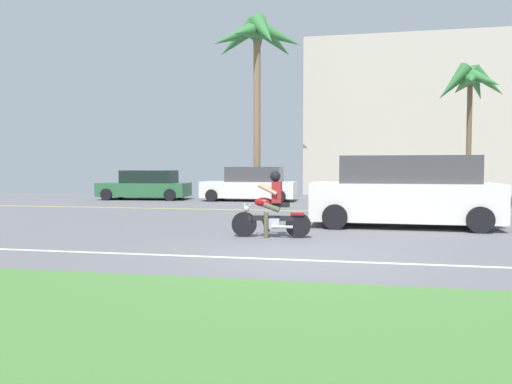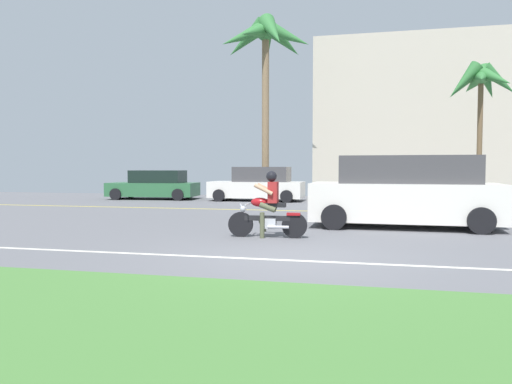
# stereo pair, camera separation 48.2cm
# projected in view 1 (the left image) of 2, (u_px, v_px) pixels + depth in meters

# --- Properties ---
(ground) EXTENTS (56.00, 30.00, 0.04)m
(ground) POSITION_uv_depth(u_px,v_px,m) (316.00, 235.00, 11.66)
(ground) COLOR slate
(grass_median) EXTENTS (56.00, 3.80, 0.06)m
(grass_median) POSITION_uv_depth(u_px,v_px,m) (262.00, 329.00, 4.70)
(grass_median) COLOR #477A38
(grass_median) RESTS_ON ground
(lane_line_near) EXTENTS (50.40, 0.12, 0.01)m
(lane_line_near) POSITION_uv_depth(u_px,v_px,m) (302.00, 260.00, 8.35)
(lane_line_near) COLOR silver
(lane_line_near) RESTS_ON ground
(lane_line_far) EXTENTS (50.40, 0.12, 0.01)m
(lane_line_far) POSITION_uv_depth(u_px,v_px,m) (329.00, 211.00, 17.53)
(lane_line_far) COLOR yellow
(lane_line_far) RESTS_ON ground
(motorcyclist) EXTENTS (1.79, 0.58, 1.50)m
(motorcyclist) POSITION_uv_depth(u_px,v_px,m) (272.00, 209.00, 11.02)
(motorcyclist) COLOR black
(motorcyclist) RESTS_ON ground
(suv_nearby) EXTENTS (4.98, 2.16, 1.87)m
(suv_nearby) POSITION_uv_depth(u_px,v_px,m) (404.00, 192.00, 12.98)
(suv_nearby) COLOR white
(suv_nearby) RESTS_ON ground
(parked_car_0) EXTENTS (4.42, 2.27, 1.41)m
(parked_car_0) POSITION_uv_depth(u_px,v_px,m) (146.00, 186.00, 23.96)
(parked_car_0) COLOR #2D663D
(parked_car_0) RESTS_ON ground
(parked_car_1) EXTENTS (4.36, 1.88, 1.58)m
(parked_car_1) POSITION_uv_depth(u_px,v_px,m) (251.00, 185.00, 22.91)
(parked_car_1) COLOR white
(parked_car_1) RESTS_ON ground
(palm_tree_0) EXTENTS (3.32, 3.49, 6.25)m
(palm_tree_0) POSITION_uv_depth(u_px,v_px,m) (470.00, 86.00, 22.21)
(palm_tree_0) COLOR brown
(palm_tree_0) RESTS_ON ground
(palm_tree_1) EXTENTS (4.75, 4.71, 9.24)m
(palm_tree_1) POSITION_uv_depth(u_px,v_px,m) (256.00, 43.00, 24.68)
(palm_tree_1) COLOR #846B4C
(palm_tree_1) RESTS_ON ground
(building_far) EXTENTS (12.10, 4.00, 8.79)m
(building_far) POSITION_uv_depth(u_px,v_px,m) (412.00, 118.00, 28.27)
(building_far) COLOR beige
(building_far) RESTS_ON ground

